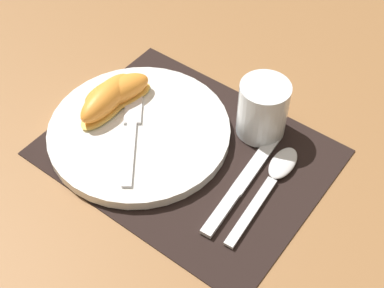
% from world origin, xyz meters
% --- Properties ---
extents(ground_plane, '(3.00, 3.00, 0.00)m').
position_xyz_m(ground_plane, '(0.00, 0.00, 0.00)').
color(ground_plane, olive).
extents(placemat, '(0.40, 0.31, 0.00)m').
position_xyz_m(placemat, '(0.00, 0.00, 0.00)').
color(placemat, black).
rests_on(placemat, ground_plane).
extents(plate, '(0.28, 0.28, 0.02)m').
position_xyz_m(plate, '(-0.08, -0.02, 0.01)').
color(plate, white).
rests_on(plate, placemat).
extents(juice_glass, '(0.08, 0.08, 0.09)m').
position_xyz_m(juice_glass, '(0.06, 0.10, 0.04)').
color(juice_glass, silver).
rests_on(juice_glass, placemat).
extents(knife, '(0.03, 0.20, 0.01)m').
position_xyz_m(knife, '(0.10, -0.01, 0.01)').
color(knife, silver).
rests_on(knife, placemat).
extents(spoon, '(0.04, 0.19, 0.01)m').
position_xyz_m(spoon, '(0.13, 0.04, 0.01)').
color(spoon, silver).
rests_on(spoon, placemat).
extents(fork, '(0.13, 0.16, 0.00)m').
position_xyz_m(fork, '(-0.08, -0.03, 0.02)').
color(fork, silver).
rests_on(fork, plate).
extents(citrus_wedge_0, '(0.08, 0.12, 0.04)m').
position_xyz_m(citrus_wedge_0, '(-0.14, 0.01, 0.04)').
color(citrus_wedge_0, '#F7C656').
rests_on(citrus_wedge_0, plate).
extents(citrus_wedge_1, '(0.06, 0.12, 0.04)m').
position_xyz_m(citrus_wedge_1, '(-0.14, -0.01, 0.04)').
color(citrus_wedge_1, '#F7C656').
rests_on(citrus_wedge_1, plate).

